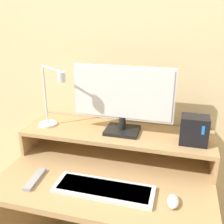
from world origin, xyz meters
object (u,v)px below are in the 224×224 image
object	(u,v)px
desk_lamp	(51,102)
router_dock	(194,130)
mouse	(173,201)
monitor	(123,98)
remote_control	(35,179)
keyboard	(104,189)

from	to	relation	value
desk_lamp	router_dock	bearing A→B (deg)	1.38
desk_lamp	router_dock	size ratio (longest dim) A/B	2.44
mouse	desk_lamp	bearing A→B (deg)	157.59
monitor	desk_lamp	size ratio (longest dim) A/B	1.53
monitor	desk_lamp	world-z (taller)	monitor
desk_lamp	remote_control	xyz separation A→B (m)	(0.04, -0.29, -0.29)
desk_lamp	remote_control	size ratio (longest dim) A/B	1.98
remote_control	router_dock	bearing A→B (deg)	23.04
monitor	mouse	bearing A→B (deg)	-48.45
keyboard	mouse	size ratio (longest dim) A/B	4.96
keyboard	remote_control	world-z (taller)	keyboard
keyboard	mouse	xyz separation A→B (m)	(0.31, -0.01, 0.00)
monitor	router_dock	size ratio (longest dim) A/B	3.74
monitor	mouse	xyz separation A→B (m)	(0.30, -0.34, -0.33)
router_dock	remote_control	xyz separation A→B (m)	(-0.72, -0.30, -0.21)
desk_lamp	keyboard	distance (m)	0.55
router_dock	monitor	bearing A→B (deg)	174.20
keyboard	desk_lamp	bearing A→B (deg)	143.91
monitor	mouse	distance (m)	0.56
monitor	remote_control	world-z (taller)	monitor
mouse	remote_control	distance (m)	0.65
monitor	desk_lamp	bearing A→B (deg)	-171.80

